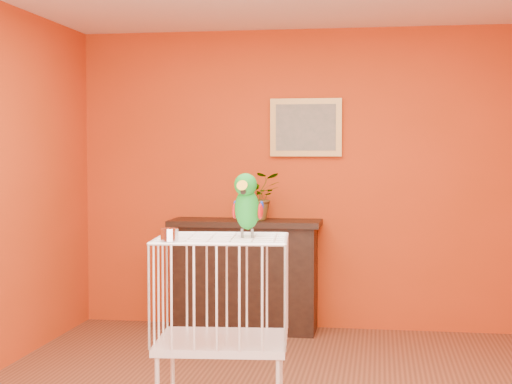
# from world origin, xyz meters

# --- Properties ---
(room_shell) EXTENTS (4.50, 4.50, 4.50)m
(room_shell) POSITION_xyz_m (0.00, 0.00, 1.58)
(room_shell) COLOR #CE3F13
(room_shell) RESTS_ON ground
(console_cabinet) EXTENTS (1.29, 0.46, 0.96)m
(console_cabinet) POSITION_xyz_m (-0.50, 2.02, 0.48)
(console_cabinet) COLOR black
(console_cabinet) RESTS_ON ground
(potted_plant) EXTENTS (0.48, 0.51, 0.32)m
(potted_plant) POSITION_xyz_m (-0.39, 2.07, 1.12)
(potted_plant) COLOR #26722D
(potted_plant) RESTS_ON console_cabinet
(framed_picture) EXTENTS (0.62, 0.04, 0.50)m
(framed_picture) POSITION_xyz_m (0.00, 2.22, 1.75)
(framed_picture) COLOR #B48540
(framed_picture) RESTS_ON room_shell
(birdcage) EXTENTS (0.75, 0.60, 1.08)m
(birdcage) POSITION_xyz_m (-0.21, -0.41, 0.56)
(birdcage) COLOR white
(birdcage) RESTS_ON ground
(feed_cup) EXTENTS (0.09, 0.09, 0.07)m
(feed_cup) POSITION_xyz_m (-0.44, -0.65, 1.11)
(feed_cup) COLOR silver
(feed_cup) RESTS_ON birdcage
(parrot) EXTENTS (0.17, 0.31, 0.35)m
(parrot) POSITION_xyz_m (-0.07, -0.38, 1.26)
(parrot) COLOR #59544C
(parrot) RESTS_ON birdcage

